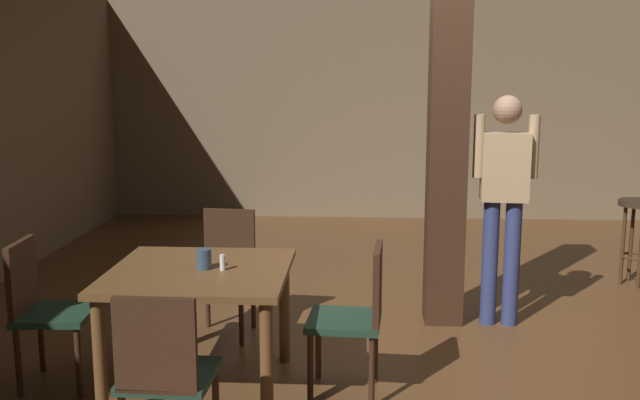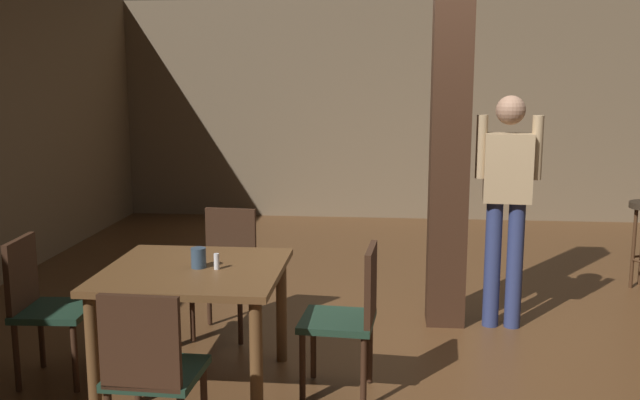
# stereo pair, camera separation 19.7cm
# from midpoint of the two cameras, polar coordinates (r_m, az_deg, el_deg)

# --- Properties ---
(ground_plane) EXTENTS (10.80, 10.80, 0.00)m
(ground_plane) POSITION_cam_midpoint_polar(r_m,az_deg,el_deg) (5.17, 12.13, -11.40)
(ground_plane) COLOR brown
(wall_back) EXTENTS (8.00, 0.10, 2.80)m
(wall_back) POSITION_cam_midpoint_polar(r_m,az_deg,el_deg) (9.31, 9.30, 7.06)
(wall_back) COLOR #756047
(wall_back) RESTS_ON ground_plane
(pillar) EXTENTS (0.28, 0.28, 2.80)m
(pillar) POSITION_cam_midpoint_polar(r_m,az_deg,el_deg) (5.33, 11.39, 4.80)
(pillar) COLOR #382114
(pillar) RESTS_ON ground_plane
(dining_table) EXTENTS (1.04, 1.04, 0.75)m
(dining_table) POSITION_cam_midpoint_polar(r_m,az_deg,el_deg) (4.29, -8.71, -6.80)
(dining_table) COLOR brown
(dining_table) RESTS_ON ground_plane
(chair_south) EXTENTS (0.44, 0.44, 0.89)m
(chair_south) POSITION_cam_midpoint_polar(r_m,az_deg,el_deg) (3.51, -11.79, -13.05)
(chair_south) COLOR #1E3828
(chair_south) RESTS_ON ground_plane
(chair_west) EXTENTS (0.44, 0.44, 0.89)m
(chair_west) POSITION_cam_midpoint_polar(r_m,az_deg,el_deg) (4.65, -20.22, -7.65)
(chair_west) COLOR #1E3828
(chair_west) RESTS_ON ground_plane
(chair_east) EXTENTS (0.45, 0.45, 0.89)m
(chair_east) POSITION_cam_midpoint_polar(r_m,az_deg,el_deg) (4.19, 3.82, -8.97)
(chair_east) COLOR #1E3828
(chair_east) RESTS_ON ground_plane
(chair_north) EXTENTS (0.46, 0.46, 0.89)m
(chair_north) POSITION_cam_midpoint_polar(r_m,az_deg,el_deg) (5.21, -6.42, -5.16)
(chair_north) COLOR #1E3828
(chair_north) RESTS_ON ground_plane
(napkin_cup) EXTENTS (0.09, 0.09, 0.12)m
(napkin_cup) POSITION_cam_midpoint_polar(r_m,az_deg,el_deg) (4.23, -8.38, -4.61)
(napkin_cup) COLOR #33475B
(napkin_cup) RESTS_ON dining_table
(salt_shaker) EXTENTS (0.03, 0.03, 0.09)m
(salt_shaker) POSITION_cam_midpoint_polar(r_m,az_deg,el_deg) (4.19, -6.94, -4.91)
(salt_shaker) COLOR silver
(salt_shaker) RESTS_ON dining_table
(standing_person) EXTENTS (0.47, 0.23, 1.72)m
(standing_person) POSITION_cam_midpoint_polar(r_m,az_deg,el_deg) (5.38, 15.73, 0.40)
(standing_person) COLOR tan
(standing_person) RESTS_ON ground_plane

